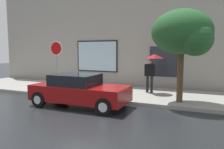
{
  "coord_description": "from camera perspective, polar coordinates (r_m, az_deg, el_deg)",
  "views": [
    {
      "loc": [
        4.88,
        -7.71,
        2.34
      ],
      "look_at": [
        0.75,
        1.8,
        1.2
      ],
      "focal_mm": 34.8,
      "sensor_mm": 36.0,
      "label": 1
    }
  ],
  "objects": [
    {
      "name": "parked_car",
      "position": [
        9.27,
        -8.67,
        -4.17
      ],
      "size": [
        4.11,
        1.8,
        1.36
      ],
      "color": "maroon",
      "rests_on": "ground"
    },
    {
      "name": "sidewalk",
      "position": [
        11.99,
        -1.01,
        -4.62
      ],
      "size": [
        20.0,
        4.0,
        0.15
      ],
      "primitive_type": "cube",
      "color": "gray",
      "rests_on": "ground"
    },
    {
      "name": "street_tree",
      "position": [
        9.53,
        18.46,
        10.13
      ],
      "size": [
        2.5,
        2.12,
        3.91
      ],
      "color": "#4C3823",
      "rests_on": "sidewalk"
    },
    {
      "name": "ground_plane",
      "position": [
        9.42,
        -8.67,
        -8.18
      ],
      "size": [
        60.0,
        60.0,
        0.0
      ],
      "primitive_type": "plane",
      "color": "black"
    },
    {
      "name": "stop_sign",
      "position": [
        11.99,
        -14.36,
        4.72
      ],
      "size": [
        0.76,
        0.1,
        2.7
      ],
      "color": "gray",
      "rests_on": "sidewalk"
    },
    {
      "name": "building_facade",
      "position": [
        14.13,
        3.19,
        10.89
      ],
      "size": [
        20.0,
        0.67,
        7.0
      ],
      "color": "#9E998E",
      "rests_on": "ground"
    },
    {
      "name": "fire_hydrant",
      "position": [
        10.59,
        -3.78,
        -3.66
      ],
      "size": [
        0.3,
        0.44,
        0.75
      ],
      "color": "yellow",
      "rests_on": "sidewalk"
    },
    {
      "name": "pedestrian_with_umbrella",
      "position": [
        11.41,
        10.64,
        3.12
      ],
      "size": [
        0.97,
        0.96,
        2.02
      ],
      "color": "black",
      "rests_on": "sidewalk"
    }
  ]
}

